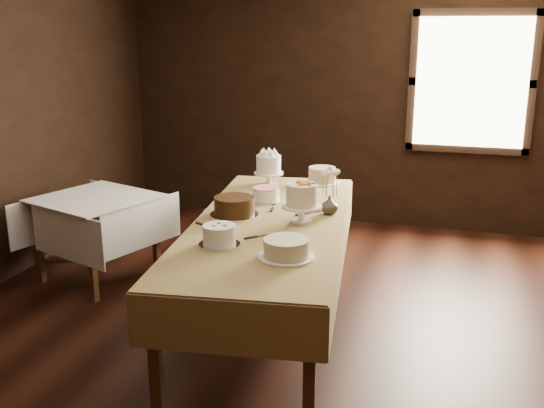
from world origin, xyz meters
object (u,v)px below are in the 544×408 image
(cake_chocolate, at_px, (234,207))
(cake_server_b, at_px, (300,244))
(cake_swirl, at_px, (219,236))
(cake_server_a, at_px, (267,235))
(cake_flowers, at_px, (302,205))
(cake_speckled, at_px, (322,176))
(cake_meringue, at_px, (269,171))
(cake_server_e, at_px, (212,228))
(cake_server_d, at_px, (314,212))
(cake_lattice, at_px, (266,195))
(cake_server_c, at_px, (274,206))
(flower_vase, at_px, (329,205))
(side_table, at_px, (96,207))
(cake_cream, at_px, (286,249))
(display_table, at_px, (269,229))

(cake_chocolate, relative_size, cake_server_b, 1.69)
(cake_swirl, relative_size, cake_server_a, 1.21)
(cake_chocolate, relative_size, cake_flowers, 1.40)
(cake_flowers, distance_m, cake_swirl, 0.73)
(cake_speckled, height_order, cake_swirl, cake_speckled)
(cake_meringue, height_order, cake_server_e, cake_meringue)
(cake_server_b, distance_m, cake_server_d, 0.72)
(cake_server_d, bearing_deg, cake_server_e, 176.37)
(cake_lattice, height_order, cake_server_e, cake_lattice)
(cake_server_c, bearing_deg, cake_swirl, 166.87)
(cake_server_a, height_order, flower_vase, flower_vase)
(cake_lattice, distance_m, flower_vase, 0.59)
(cake_meringue, bearing_deg, side_table, -159.61)
(cake_speckled, relative_size, cake_server_b, 1.35)
(cake_chocolate, relative_size, cake_server_e, 1.69)
(cake_cream, bearing_deg, cake_flowers, 96.81)
(cake_flowers, relative_size, cake_server_a, 1.21)
(side_table, height_order, cake_flowers, cake_flowers)
(cake_server_b, bearing_deg, side_table, -160.03)
(cake_flowers, bearing_deg, cake_server_a, -113.12)
(cake_lattice, distance_m, cake_server_d, 0.49)
(cake_swirl, height_order, cake_server_b, cake_swirl)
(side_table, relative_size, cake_meringue, 4.15)
(cake_server_a, height_order, cake_server_b, same)
(cake_meringue, distance_m, cake_speckled, 0.47)
(cake_swirl, bearing_deg, cake_server_a, 50.28)
(cake_meringue, distance_m, cake_server_c, 0.69)
(cake_meringue, relative_size, cake_flowers, 0.93)
(cake_swirl, height_order, cake_server_a, cake_swirl)
(cake_speckled, xyz_separation_m, cake_lattice, (-0.30, -0.70, -0.02))
(display_table, xyz_separation_m, cake_meringue, (-0.31, 1.01, 0.18))
(flower_vase, bearing_deg, cake_server_c, 169.30)
(side_table, xyz_separation_m, cake_chocolate, (1.43, -0.43, 0.24))
(display_table, bearing_deg, cake_cream, -65.27)
(cake_chocolate, relative_size, cake_cream, 1.12)
(cake_cream, height_order, cake_server_c, cake_cream)
(display_table, relative_size, flower_vase, 20.67)
(cake_server_b, bearing_deg, cake_lattice, 163.07)
(cake_flowers, height_order, flower_vase, cake_flowers)
(cake_speckled, bearing_deg, cake_server_e, -106.66)
(cake_server_c, xyz_separation_m, cake_server_e, (-0.25, -0.65, 0.00))
(display_table, distance_m, cake_lattice, 0.54)
(cake_meringue, xyz_separation_m, flower_vase, (0.68, -0.72, -0.06))
(cake_server_c, height_order, cake_server_d, same)
(flower_vase, bearing_deg, cake_chocolate, -160.30)
(cake_chocolate, distance_m, cake_server_c, 0.39)
(display_table, relative_size, cake_speckled, 8.61)
(cake_meringue, relative_size, cake_lattice, 1.02)
(cake_server_d, bearing_deg, cake_swirl, -162.73)
(side_table, relative_size, cake_chocolate, 2.77)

